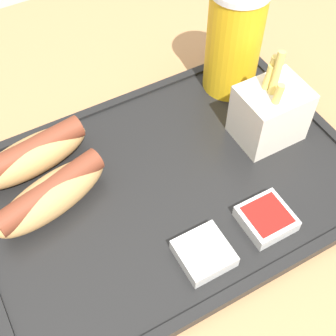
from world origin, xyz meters
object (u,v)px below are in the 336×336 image
Objects in this scene: hot_dog_near at (51,195)px; soda_cup at (234,39)px; hot_dog_far at (32,155)px; sauce_cup_ketchup at (266,218)px; fries_carton at (270,112)px; sauce_cup_mayo at (204,253)px.

soda_cup is at bearing 14.49° from hot_dog_near.
hot_dog_far is 0.99× the size of hot_dog_near.
sauce_cup_ketchup is (-0.09, -0.21, -0.07)m from soda_cup.
fries_carton is at bearing -18.28° from hot_dog_far.
soda_cup is 0.29m from hot_dog_far.
hot_dog_far is 0.23m from sauce_cup_mayo.
sauce_cup_mayo is at bearing -129.09° from soda_cup.
soda_cup reaches higher than hot_dog_near.
hot_dog_far is 0.29m from fries_carton.
fries_carton is at bearing -5.57° from hot_dog_near.
hot_dog_near is at bearing -90.00° from hot_dog_far.
sauce_cup_ketchup is (0.08, 0.00, 0.00)m from sauce_cup_mayo.
hot_dog_far reaches higher than sauce_cup_ketchup.
sauce_cup_mayo is (-0.17, -0.21, -0.07)m from soda_cup.
hot_dog_near is 2.81× the size of sauce_cup_mayo.
fries_carton is at bearing -95.81° from soda_cup.
fries_carton is 2.40× the size of sauce_cup_ketchup.
sauce_cup_mayo is at bearing -49.96° from hot_dog_near.
hot_dog_far is at bearing 90.00° from hot_dog_near.
hot_dog_far is at bearing 161.72° from fries_carton.
fries_carton reaches higher than sauce_cup_mayo.
sauce_cup_ketchup is (-0.08, -0.11, -0.03)m from fries_carton.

